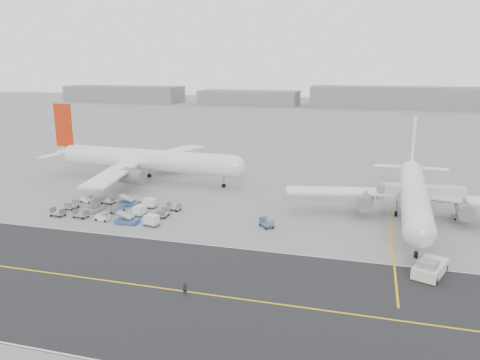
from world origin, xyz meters
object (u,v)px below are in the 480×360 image
(airliner_b, at_px, (414,193))
(ground_crew_a, at_px, (185,289))
(pushback_tug, at_px, (430,268))
(jet_bridge, at_px, (422,194))
(airliner_a, at_px, (143,160))

(airliner_b, xyz_separation_m, ground_crew_a, (-29.99, -40.14, -4.07))
(airliner_b, distance_m, pushback_tug, 25.93)
(airliner_b, distance_m, jet_bridge, 2.12)
(airliner_a, xyz_separation_m, ground_crew_a, (32.79, -53.25, -4.53))
(airliner_b, distance_m, ground_crew_a, 50.27)
(airliner_a, bearing_deg, pushback_tug, -118.30)
(jet_bridge, bearing_deg, pushback_tug, -96.15)
(airliner_a, distance_m, pushback_tug, 74.35)
(airliner_b, relative_size, ground_crew_a, 29.62)
(pushback_tug, bearing_deg, ground_crew_a, -133.16)
(pushback_tug, height_order, jet_bridge, jet_bridge)
(ground_crew_a, bearing_deg, jet_bridge, 45.11)
(pushback_tug, bearing_deg, airliner_b, 112.60)
(airliner_b, height_order, ground_crew_a, airliner_b)
(pushback_tug, relative_size, jet_bridge, 0.53)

